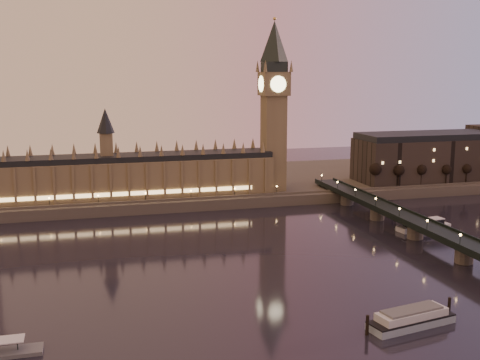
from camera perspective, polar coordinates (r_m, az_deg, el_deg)
The scene contains 13 objects.
ground at distance 247.72m, azimuth -0.11°, elevation -8.24°, with size 700.00×700.00×0.00m, color black.
far_embankment at distance 409.29m, azimuth -1.97°, elevation -0.34°, with size 560.00×130.00×6.00m, color #423D35.
palace_of_westminster at distance 353.18m, azimuth -11.51°, elevation 0.82°, with size 180.00×26.62×52.00m.
big_ben at distance 366.47m, azimuth 3.23°, elevation 7.99°, with size 17.68×17.68×104.00m.
westminster_bridge at distance 282.74m, azimuth 18.22°, elevation -5.24°, with size 13.20×260.00×15.30m.
city_block at distance 443.13m, azimuth 20.36°, elevation 2.36°, with size 155.00×45.00×34.00m.
bare_tree_0 at distance 385.60m, azimuth 12.87°, elevation 0.76°, with size 6.85×6.85×13.93m.
bare_tree_1 at distance 393.17m, azimuth 14.91°, elevation 0.85°, with size 6.85×6.85×13.93m.
bare_tree_2 at distance 401.22m, azimuth 16.87°, elevation 0.94°, with size 6.85×6.85×13.93m.
bare_tree_3 at distance 409.73m, azimuth 18.75°, elevation 1.02°, with size 6.85×6.85×13.93m.
bare_tree_4 at distance 418.66m, azimuth 20.55°, elevation 1.10°, with size 6.85×6.85×13.93m.
cruise_boat_b at distance 316.71m, azimuth 17.02°, elevation -4.11°, with size 29.65×11.36×5.34m.
moored_barge at distance 200.17m, azimuth 15.94°, elevation -12.49°, with size 33.42×13.65×6.23m.
Camera 1 is at (-60.17, -226.92, 79.06)m, focal length 45.00 mm.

